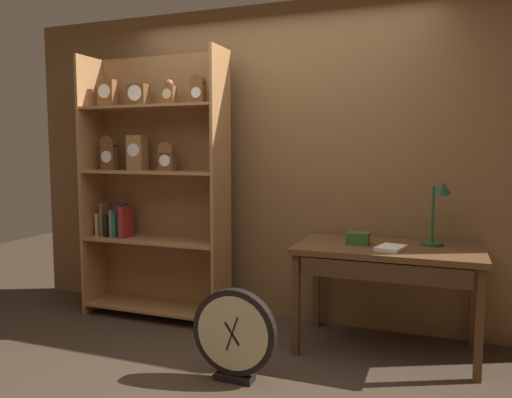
{
  "coord_description": "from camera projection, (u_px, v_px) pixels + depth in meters",
  "views": [
    {
      "loc": [
        1.27,
        -2.57,
        1.42
      ],
      "look_at": [
        0.06,
        0.65,
        1.08
      ],
      "focal_mm": 34.86,
      "sensor_mm": 36.0,
      "label": 1
    }
  ],
  "objects": [
    {
      "name": "bookshelf",
      "position": [
        152.0,
        185.0,
        4.17
      ],
      "size": [
        1.26,
        0.35,
        2.21
      ],
      "color": "#9E6B3D",
      "rests_on": "ground"
    },
    {
      "name": "open_repair_manual",
      "position": [
        391.0,
        248.0,
        3.34
      ],
      "size": [
        0.21,
        0.25,
        0.02
      ],
      "primitive_type": "cube",
      "rotation": [
        0.0,
        0.0,
        -0.26
      ],
      "color": "silver",
      "rests_on": "workbench"
    },
    {
      "name": "round_clock_large",
      "position": [
        234.0,
        334.0,
        3.04
      ],
      "size": [
        0.54,
        0.11,
        0.58
      ],
      "color": "black",
      "rests_on": "ground"
    },
    {
      "name": "back_wood_panel",
      "position": [
        280.0,
        164.0,
        4.12
      ],
      "size": [
        4.8,
        0.05,
        2.6
      ],
      "primitive_type": "cube",
      "color": "brown",
      "rests_on": "ground"
    },
    {
      "name": "ground_plane",
      "position": [
        209.0,
        387.0,
        2.98
      ],
      "size": [
        10.0,
        10.0,
        0.0
      ],
      "primitive_type": "plane",
      "color": "#3D2D21"
    },
    {
      "name": "desk_lamp",
      "position": [
        438.0,
        210.0,
        3.44
      ],
      "size": [
        0.2,
        0.2,
        0.47
      ],
      "color": "#1E472D",
      "rests_on": "workbench"
    },
    {
      "name": "workbench",
      "position": [
        387.0,
        259.0,
        3.45
      ],
      "size": [
        1.26,
        0.69,
        0.75
      ],
      "color": "brown",
      "rests_on": "ground"
    },
    {
      "name": "toolbox_small",
      "position": [
        358.0,
        238.0,
        3.53
      ],
      "size": [
        0.16,
        0.12,
        0.09
      ],
      "primitive_type": "cube",
      "color": "#2D5123",
      "rests_on": "workbench"
    }
  ]
}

